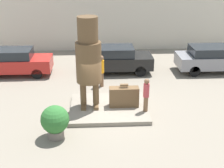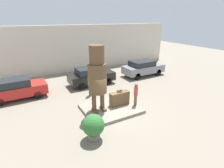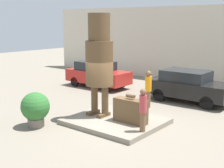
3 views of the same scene
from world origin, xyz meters
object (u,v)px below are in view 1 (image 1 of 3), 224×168
Objects in this scene: parked_car_grey at (213,58)px; parked_car_black at (117,59)px; giant_suitcase at (124,97)px; parked_car_red at (16,61)px; statue_figure at (88,56)px; worker_hivis at (101,70)px; planter_pot at (55,121)px; tourist at (146,94)px.

parked_car_black is at bearing 178.16° from parked_car_grey.
parked_car_grey reaches higher than giant_suitcase.
parked_car_grey reaches higher than parked_car_red.
parked_car_red is 12.17m from parked_car_grey.
statue_figure is at bearing -147.18° from parked_car_grey.
parked_car_black is 2.47m from worker_hivis.
planter_pot is at bearing -111.96° from parked_car_black.
tourist is at bearing -38.29° from parked_car_red.
giant_suitcase is 3.76m from planter_pot.
statue_figure is 2.59m from giant_suitcase.
worker_hivis is (-1.95, 3.47, -0.08)m from tourist.
parked_car_grey is 2.50× the size of worker_hivis.
giant_suitcase is 0.33× the size of parked_car_black.
parked_car_grey reaches higher than planter_pot.
planter_pot is at bearing -120.13° from statue_figure.
worker_hivis is at bearing 69.27° from planter_pot.
statue_figure is 2.35× the size of worker_hivis.
parked_car_red is 8.01m from planter_pot.
statue_figure is 1.02× the size of parked_car_red.
parked_car_black is 0.93× the size of parked_car_grey.
statue_figure reaches higher than parked_car_black.
tourist is 5.79m from parked_car_black.
parked_car_grey is at bearing -1.84° from parked_car_black.
parked_car_black is at bearing 65.26° from worker_hivis.
planter_pot is at bearing -141.09° from parked_car_grey.
statue_figure is at bearing -102.14° from worker_hivis.
worker_hivis is (0.62, 2.88, -1.70)m from statue_figure.
tourist is at bearing -80.86° from parked_car_black.
giant_suitcase is at bearing -70.96° from worker_hivis.
statue_figure is 0.94× the size of parked_car_grey.
statue_figure is 2.67× the size of tourist.
giant_suitcase is at bearing -0.64° from statue_figure.
statue_figure is at bearing 167.00° from tourist.
parked_car_black is at bearing 89.63° from giant_suitcase.
tourist is at bearing -31.13° from giant_suitcase.
planter_pot is (-1.35, -2.33, -1.92)m from statue_figure.
tourist is 9.06m from parked_car_red.
worker_hivis is at bearing 77.86° from statue_figure.
parked_car_red is 2.98× the size of planter_pot.
planter_pot is (-8.99, -7.25, -0.10)m from parked_car_grey.
planter_pot is (3.19, -7.35, -0.08)m from parked_car_red.
statue_figure is at bearing -47.88° from parked_car_red.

